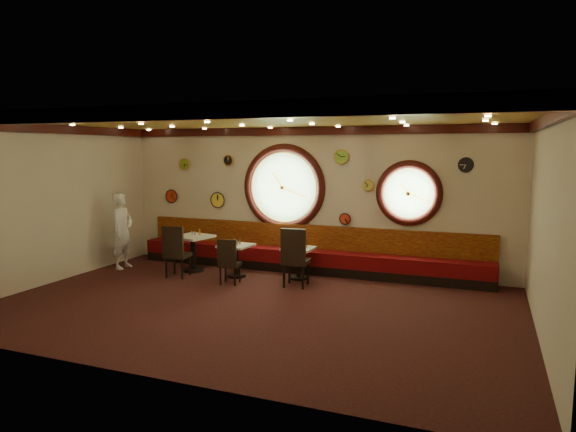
# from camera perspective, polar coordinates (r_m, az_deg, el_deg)

# --- Properties ---
(floor) EXTENTS (9.00, 6.00, 0.00)m
(floor) POSITION_cam_1_polar(r_m,az_deg,el_deg) (9.08, -3.97, -9.94)
(floor) COLOR black
(floor) RESTS_ON ground
(ceiling) EXTENTS (9.00, 6.00, 0.02)m
(ceiling) POSITION_cam_1_polar(r_m,az_deg,el_deg) (8.68, -4.16, 10.66)
(ceiling) COLOR gold
(ceiling) RESTS_ON wall_back
(wall_back) EXTENTS (9.00, 0.02, 3.20)m
(wall_back) POSITION_cam_1_polar(r_m,az_deg,el_deg) (11.51, 2.35, 1.89)
(wall_back) COLOR beige
(wall_back) RESTS_ON floor
(wall_front) EXTENTS (9.00, 0.02, 3.20)m
(wall_front) POSITION_cam_1_polar(r_m,az_deg,el_deg) (6.20, -16.03, -3.14)
(wall_front) COLOR beige
(wall_front) RESTS_ON floor
(wall_left) EXTENTS (0.02, 6.00, 3.20)m
(wall_left) POSITION_cam_1_polar(r_m,az_deg,el_deg) (11.41, -24.96, 1.15)
(wall_left) COLOR beige
(wall_left) RESTS_ON floor
(wall_right) EXTENTS (0.02, 6.00, 3.20)m
(wall_right) POSITION_cam_1_polar(r_m,az_deg,el_deg) (7.95, 26.73, -1.37)
(wall_right) COLOR beige
(wall_right) RESTS_ON floor
(molding_back) EXTENTS (9.00, 0.10, 0.18)m
(molding_back) POSITION_cam_1_polar(r_m,az_deg,el_deg) (11.41, 2.30, 9.43)
(molding_back) COLOR #340C09
(molding_back) RESTS_ON wall_back
(molding_front) EXTENTS (9.00, 0.10, 0.18)m
(molding_front) POSITION_cam_1_polar(r_m,az_deg,el_deg) (6.15, -16.25, 10.91)
(molding_front) COLOR #340C09
(molding_front) RESTS_ON wall_back
(molding_left) EXTENTS (0.10, 6.00, 0.18)m
(molding_left) POSITION_cam_1_polar(r_m,az_deg,el_deg) (11.32, -25.20, 8.76)
(molding_left) COLOR #340C09
(molding_left) RESTS_ON wall_back
(molding_right) EXTENTS (0.10, 6.00, 0.18)m
(molding_right) POSITION_cam_1_polar(r_m,az_deg,el_deg) (7.88, 27.01, 9.57)
(molding_right) COLOR #340C09
(molding_right) RESTS_ON wall_back
(banquette_base) EXTENTS (8.00, 0.55, 0.20)m
(banquette_base) POSITION_cam_1_polar(r_m,az_deg,el_deg) (11.49, 1.85, -5.71)
(banquette_base) COLOR black
(banquette_base) RESTS_ON floor
(banquette_seat) EXTENTS (8.00, 0.55, 0.30)m
(banquette_seat) POSITION_cam_1_polar(r_m,az_deg,el_deg) (11.43, 1.86, -4.49)
(banquette_seat) COLOR #5D070C
(banquette_seat) RESTS_ON banquette_base
(banquette_back) EXTENTS (8.00, 0.10, 0.55)m
(banquette_back) POSITION_cam_1_polar(r_m,az_deg,el_deg) (11.56, 2.23, -2.34)
(banquette_back) COLOR #640D07
(banquette_back) RESTS_ON wall_back
(porthole_left_glass) EXTENTS (1.66, 0.02, 1.66)m
(porthole_left_glass) POSITION_cam_1_polar(r_m,az_deg,el_deg) (11.69, -0.44, 3.21)
(porthole_left_glass) COLOR #95C576
(porthole_left_glass) RESTS_ON wall_back
(porthole_left_frame) EXTENTS (1.98, 0.18, 1.98)m
(porthole_left_frame) POSITION_cam_1_polar(r_m,az_deg,el_deg) (11.67, -0.47, 3.20)
(porthole_left_frame) COLOR #340C09
(porthole_left_frame) RESTS_ON wall_back
(porthole_left_ring) EXTENTS (1.61, 0.03, 1.61)m
(porthole_left_ring) POSITION_cam_1_polar(r_m,az_deg,el_deg) (11.65, -0.52, 3.19)
(porthole_left_ring) COLOR gold
(porthole_left_ring) RESTS_ON wall_back
(porthole_right_glass) EXTENTS (1.10, 0.02, 1.10)m
(porthole_right_glass) POSITION_cam_1_polar(r_m,az_deg,el_deg) (10.97, 13.29, 2.48)
(porthole_right_glass) COLOR #95C576
(porthole_right_glass) RESTS_ON wall_back
(porthole_right_frame) EXTENTS (1.38, 0.18, 1.38)m
(porthole_right_frame) POSITION_cam_1_polar(r_m,az_deg,el_deg) (10.96, 13.27, 2.47)
(porthole_right_frame) COLOR #340C09
(porthole_right_frame) RESTS_ON wall_back
(porthole_right_ring) EXTENTS (1.09, 0.03, 1.09)m
(porthole_right_ring) POSITION_cam_1_polar(r_m,az_deg,el_deg) (10.93, 13.25, 2.46)
(porthole_right_ring) COLOR gold
(porthole_right_ring) RESTS_ON wall_back
(wall_clock_0) EXTENTS (0.26, 0.03, 0.26)m
(wall_clock_0) POSITION_cam_1_polar(r_m,az_deg,el_deg) (12.82, -11.41, 5.67)
(wall_clock_0) COLOR #81B023
(wall_clock_0) RESTS_ON wall_back
(wall_clock_1) EXTENTS (0.32, 0.03, 0.32)m
(wall_clock_1) POSITION_cam_1_polar(r_m,az_deg,el_deg) (13.09, -12.80, 2.16)
(wall_clock_1) COLOR red
(wall_clock_1) RESTS_ON wall_back
(wall_clock_2) EXTENTS (0.22, 0.03, 0.22)m
(wall_clock_2) POSITION_cam_1_polar(r_m,az_deg,el_deg) (11.08, 8.92, 3.41)
(wall_clock_2) COLOR gold
(wall_clock_2) RESTS_ON wall_back
(wall_clock_3) EXTENTS (0.24, 0.03, 0.24)m
(wall_clock_3) POSITION_cam_1_polar(r_m,az_deg,el_deg) (11.27, 6.36, -0.32)
(wall_clock_3) COLOR red
(wall_clock_3) RESTS_ON wall_back
(wall_clock_4) EXTENTS (0.36, 0.03, 0.36)m
(wall_clock_4) POSITION_cam_1_polar(r_m,az_deg,el_deg) (12.42, -7.81, 1.77)
(wall_clock_4) COLOR yellow
(wall_clock_4) RESTS_ON wall_back
(wall_clock_5) EXTENTS (0.28, 0.03, 0.28)m
(wall_clock_5) POSITION_cam_1_polar(r_m,az_deg,el_deg) (10.81, 19.16, 5.38)
(wall_clock_5) COLOR black
(wall_clock_5) RESTS_ON wall_back
(wall_clock_6) EXTENTS (0.30, 0.03, 0.30)m
(wall_clock_6) POSITION_cam_1_polar(r_m,az_deg,el_deg) (11.19, 5.96, 6.57)
(wall_clock_6) COLOR #88D241
(wall_clock_6) RESTS_ON wall_back
(wall_clock_7) EXTENTS (0.24, 0.03, 0.24)m
(wall_clock_7) POSITION_cam_1_polar(r_m,az_deg,el_deg) (12.22, -6.65, 6.16)
(wall_clock_7) COLOR black
(wall_clock_7) RESTS_ON wall_back
(table_a) EXTENTS (0.88, 0.88, 0.81)m
(table_a) POSITION_cam_1_polar(r_m,az_deg,el_deg) (11.63, -10.50, -3.60)
(table_a) COLOR black
(table_a) RESTS_ON floor
(table_b) EXTENTS (0.69, 0.69, 0.70)m
(table_b) POSITION_cam_1_polar(r_m,az_deg,el_deg) (11.02, -5.79, -4.50)
(table_b) COLOR black
(table_b) RESTS_ON floor
(table_c) EXTENTS (0.64, 0.64, 0.67)m
(table_c) POSITION_cam_1_polar(r_m,az_deg,el_deg) (10.78, 1.19, -4.81)
(table_c) COLOR black
(table_c) RESTS_ON floor
(chair_a) EXTENTS (0.52, 0.52, 0.69)m
(chair_a) POSITION_cam_1_polar(r_m,az_deg,el_deg) (11.08, -12.41, -3.52)
(chair_a) COLOR black
(chair_a) RESTS_ON floor
(chair_b) EXTENTS (0.45, 0.45, 0.58)m
(chair_b) POSITION_cam_1_polar(r_m,az_deg,el_deg) (10.38, -6.64, -4.72)
(chair_b) COLOR black
(chair_b) RESTS_ON floor
(chair_c) EXTENTS (0.54, 0.54, 0.73)m
(chair_c) POSITION_cam_1_polar(r_m,az_deg,el_deg) (10.07, 0.75, -4.20)
(chair_c) COLOR black
(chair_c) RESTS_ON floor
(condiment_a_salt) EXTENTS (0.03, 0.03, 0.09)m
(condiment_a_salt) POSITION_cam_1_polar(r_m,az_deg,el_deg) (11.65, -10.62, -1.85)
(condiment_a_salt) COLOR silver
(condiment_a_salt) RESTS_ON table_a
(condiment_b_salt) EXTENTS (0.04, 0.04, 0.11)m
(condiment_b_salt) POSITION_cam_1_polar(r_m,az_deg,el_deg) (11.05, -5.94, -2.80)
(condiment_b_salt) COLOR silver
(condiment_b_salt) RESTS_ON table_b
(condiment_c_salt) EXTENTS (0.04, 0.04, 0.10)m
(condiment_c_salt) POSITION_cam_1_polar(r_m,az_deg,el_deg) (10.76, 0.85, -3.22)
(condiment_c_salt) COLOR silver
(condiment_c_salt) RESTS_ON table_c
(condiment_a_pepper) EXTENTS (0.03, 0.03, 0.09)m
(condiment_a_pepper) POSITION_cam_1_polar(r_m,az_deg,el_deg) (11.56, -10.32, -1.92)
(condiment_a_pepper) COLOR #BCBBC0
(condiment_a_pepper) RESTS_ON table_a
(condiment_b_pepper) EXTENTS (0.04, 0.04, 0.11)m
(condiment_b_pepper) POSITION_cam_1_polar(r_m,az_deg,el_deg) (10.87, -5.65, -2.99)
(condiment_b_pepper) COLOR #B8B8BC
(condiment_b_pepper) RESTS_ON table_b
(condiment_c_pepper) EXTENTS (0.04, 0.04, 0.11)m
(condiment_c_pepper) POSITION_cam_1_polar(r_m,az_deg,el_deg) (10.72, 1.01, -3.22)
(condiment_c_pepper) COLOR silver
(condiment_c_pepper) RESTS_ON table_c
(condiment_a_bottle) EXTENTS (0.04, 0.04, 0.14)m
(condiment_a_bottle) POSITION_cam_1_polar(r_m,az_deg,el_deg) (11.59, -9.79, -1.77)
(condiment_a_bottle) COLOR yellow
(condiment_a_bottle) RESTS_ON table_a
(condiment_b_bottle) EXTENTS (0.05, 0.05, 0.15)m
(condiment_b_bottle) POSITION_cam_1_polar(r_m,az_deg,el_deg) (10.98, -5.35, -2.77)
(condiment_b_bottle) COLOR gold
(condiment_b_bottle) RESTS_ON table_b
(condiment_c_bottle) EXTENTS (0.05, 0.05, 0.17)m
(condiment_c_bottle) POSITION_cam_1_polar(r_m,az_deg,el_deg) (10.78, 2.02, -3.01)
(condiment_c_bottle) COLOR gold
(condiment_c_bottle) RESTS_ON table_c
(waiter) EXTENTS (0.45, 0.65, 1.72)m
(waiter) POSITION_cam_1_polar(r_m,az_deg,el_deg) (12.29, -17.92, -1.58)
(waiter) COLOR white
(waiter) RESTS_ON floor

